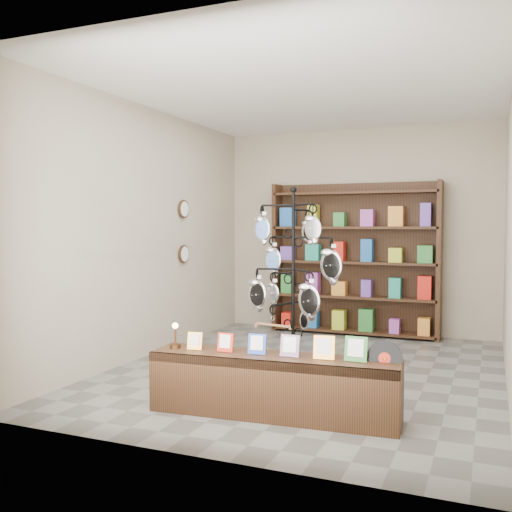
% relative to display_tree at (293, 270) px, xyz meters
% --- Properties ---
extents(ground, '(5.00, 5.00, 0.00)m').
position_rel_display_tree_xyz_m(ground, '(-0.01, 0.48, -1.14)').
color(ground, slate).
rests_on(ground, ground).
extents(room_envelope, '(5.00, 5.00, 5.00)m').
position_rel_display_tree_xyz_m(room_envelope, '(-0.01, 0.48, 0.71)').
color(room_envelope, '#AEA48C').
rests_on(room_envelope, ground).
extents(display_tree, '(1.05, 1.03, 1.97)m').
position_rel_display_tree_xyz_m(display_tree, '(0.00, 0.00, 0.00)').
color(display_tree, black).
rests_on(display_tree, ground).
extents(front_shelf, '(2.10, 0.57, 0.73)m').
position_rel_display_tree_xyz_m(front_shelf, '(0.19, -1.04, -0.88)').
color(front_shelf, black).
rests_on(front_shelf, ground).
extents(back_shelving, '(2.42, 0.36, 2.20)m').
position_rel_display_tree_xyz_m(back_shelving, '(-0.01, 2.77, -0.11)').
color(back_shelving, black).
rests_on(back_shelving, ground).
extents(wall_clocks, '(0.03, 0.24, 0.84)m').
position_rel_display_tree_xyz_m(wall_clocks, '(-1.98, 1.28, 0.36)').
color(wall_clocks, black).
rests_on(wall_clocks, ground).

